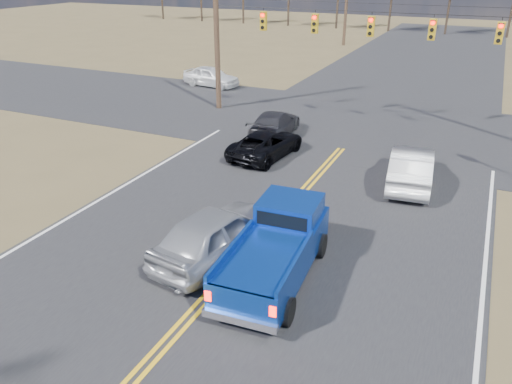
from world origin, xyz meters
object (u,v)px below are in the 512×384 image
at_px(black_suv, 266,144).
at_px(white_car_queue, 411,167).
at_px(pickup_truck, 277,248).
at_px(cross_car_west, 211,76).
at_px(dgrey_car_queue, 274,124).
at_px(silver_suv, 216,233).

relative_size(black_suv, white_car_queue, 0.95).
height_order(pickup_truck, cross_car_west, pickup_truck).
relative_size(pickup_truck, black_suv, 1.21).
height_order(black_suv, white_car_queue, white_car_queue).
distance_m(pickup_truck, dgrey_car_queue, 12.73).
bearing_deg(pickup_truck, white_car_queue, 70.00).
distance_m(silver_suv, dgrey_car_queue, 11.81).
relative_size(silver_suv, black_suv, 1.09).
height_order(silver_suv, cross_car_west, silver_suv).
xyz_separation_m(pickup_truck, dgrey_car_queue, (-5.04, 11.69, -0.28)).
distance_m(silver_suv, cross_car_west, 23.14).
bearing_deg(black_suv, pickup_truck, 122.41).
xyz_separation_m(white_car_queue, cross_car_west, (-16.06, 11.93, -0.05)).
bearing_deg(black_suv, white_car_queue, -177.56).
distance_m(pickup_truck, cross_car_west, 24.47).
bearing_deg(silver_suv, dgrey_car_queue, -66.84).
xyz_separation_m(silver_suv, white_car_queue, (4.49, 8.11, -0.05)).
relative_size(pickup_truck, dgrey_car_queue, 1.16).
relative_size(silver_suv, dgrey_car_queue, 1.04).
xyz_separation_m(pickup_truck, black_suv, (-4.24, 8.87, -0.34)).
bearing_deg(white_car_queue, cross_car_west, -43.06).
relative_size(black_suv, cross_car_west, 1.04).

